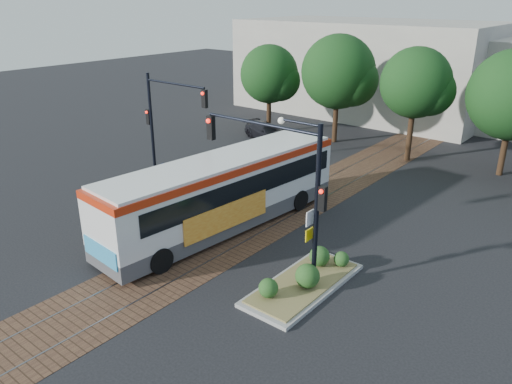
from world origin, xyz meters
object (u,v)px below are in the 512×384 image
signal_pole_main (288,175)px  signal_pole_left (163,112)px  traffic_island (305,278)px  city_bus (224,189)px  parked_car (267,131)px  officer (164,179)px

signal_pole_main → signal_pole_left: size_ratio=1.00×
signal_pole_left → traffic_island: bearing=-20.4°
signal_pole_left → city_bus: bearing=-22.0°
city_bus → signal_pole_main: signal_pole_main is taller
signal_pole_main → parked_car: 19.94m
city_bus → officer: city_bus is taller
signal_pole_main → traffic_island: bearing=-5.4°
city_bus → officer: 5.34m
signal_pole_left → parked_car: bearing=92.4°
signal_pole_left → officer: signal_pole_left is taller
traffic_island → parked_car: size_ratio=1.26×
city_bus → officer: size_ratio=6.88×
signal_pole_main → officer: 10.83m
city_bus → signal_pole_left: 8.26m
officer → city_bus: bearing=134.9°
parked_car → signal_pole_left: bearing=-162.9°
traffic_island → officer: bearing=166.0°
traffic_island → officer: size_ratio=2.80×
city_bus → signal_pole_main: (4.80, -1.80, 2.28)m
signal_pole_main → parked_car: size_ratio=1.46×
signal_pole_main → officer: (-9.99, 2.65, -3.23)m
traffic_island → signal_pole_main: size_ratio=0.87×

